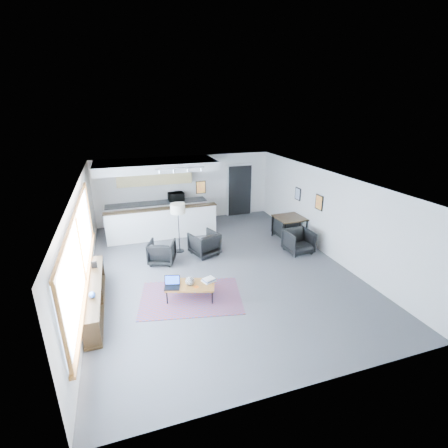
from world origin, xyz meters
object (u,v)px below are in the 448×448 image
object	(u,v)px
armchair_right	(204,242)
dining_chair_near	(299,242)
coffee_table	(190,285)
armchair_left	(162,251)
dining_table	(290,219)
book_stack	(209,280)
ceramic_pot	(190,281)
laptop	(172,284)
microwave	(176,196)
dining_chair_far	(285,227)
floor_lamp	(178,210)

from	to	relation	value
armchair_right	dining_chair_near	xyz separation A→B (m)	(2.89, -0.80, -0.05)
armchair_right	coffee_table	bearing A→B (deg)	47.68
armchair_left	dining_table	xyz separation A→B (m)	(4.50, 0.47, 0.36)
book_stack	ceramic_pot	bearing A→B (deg)	-176.50
dining_table	dining_chair_near	bearing A→B (deg)	-103.19
laptop	armchair_right	size ratio (longest dim) A/B	0.53
dining_chair_near	microwave	xyz separation A→B (m)	(-3.19, 3.93, 0.78)
armchair_right	dining_table	distance (m)	3.19
laptop	dining_chair_far	distance (m)	5.35
coffee_table	dining_chair_far	size ratio (longest dim) A/B	1.95
laptop	microwave	xyz separation A→B (m)	(1.10, 5.38, 0.67)
ceramic_pot	coffee_table	bearing A→B (deg)	63.56
armchair_right	floor_lamp	bearing A→B (deg)	-52.38
book_stack	dining_chair_near	world-z (taller)	dining_chair_near
floor_lamp	book_stack	bearing A→B (deg)	-85.60
coffee_table	dining_chair_near	distance (m)	4.13
book_stack	armchair_right	size ratio (longest dim) A/B	0.46
coffee_table	dining_chair_far	world-z (taller)	dining_chair_far
coffee_table	laptop	size ratio (longest dim) A/B	3.02
coffee_table	dining_table	distance (m)	4.88
floor_lamp	dining_chair_far	distance (m)	4.00
armchair_left	dining_chair_near	distance (m)	4.29
coffee_table	book_stack	distance (m)	0.47
laptop	armchair_left	xyz separation A→B (m)	(0.04, 2.10, -0.08)
ceramic_pot	microwave	size ratio (longest dim) A/B	0.38
dining_table	dining_chair_near	xyz separation A→B (m)	(-0.26, -1.11, -0.38)
armchair_right	dining_chair_near	size ratio (longest dim) A/B	1.15
laptop	floor_lamp	size ratio (longest dim) A/B	0.27
dining_table	dining_chair_near	size ratio (longest dim) A/B	1.41
dining_chair_near	dining_table	bearing A→B (deg)	73.44
dining_chair_near	microwave	bearing A→B (deg)	125.71
dining_table	ceramic_pot	bearing A→B (deg)	-147.45
coffee_table	dining_chair_far	xyz separation A→B (m)	(4.11, 2.86, -0.02)
floor_lamp	dining_chair_far	bearing A→B (deg)	1.68
laptop	dining_table	distance (m)	5.22
armchair_left	floor_lamp	xyz separation A→B (m)	(0.65, 0.61, 1.02)
book_stack	armchair_left	distance (m)	2.30
floor_lamp	microwave	xyz separation A→B (m)	(0.41, 2.68, -0.27)
book_stack	dining_table	world-z (taller)	dining_table
laptop	floor_lamp	xyz separation A→B (m)	(0.69, 2.71, 0.94)
floor_lamp	dining_chair_far	world-z (taller)	floor_lamp
book_stack	armchair_left	bearing A→B (deg)	111.82
laptop	book_stack	distance (m)	0.90
dining_table	book_stack	bearing A→B (deg)	-144.46
dining_chair_far	book_stack	bearing A→B (deg)	34.52
laptop	armchair_left	distance (m)	2.10
coffee_table	dining_chair_near	world-z (taller)	dining_chair_near
coffee_table	dining_chair_near	xyz separation A→B (m)	(3.85, 1.49, 0.00)
book_stack	dining_chair_far	bearing A→B (deg)	38.13
dining_chair_near	floor_lamp	bearing A→B (deg)	157.48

